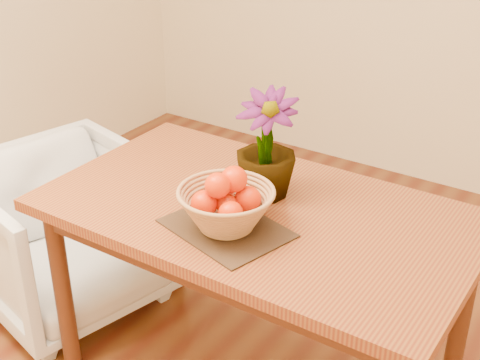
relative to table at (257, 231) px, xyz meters
The scene contains 6 objects.
table is the anchor object (origin of this frame).
placemat 0.19m from the table, 93.10° to the right, with size 0.36×0.27×0.01m, color #392314.
wicker_basket 0.23m from the table, 93.10° to the right, with size 0.30×0.30×0.12m.
orange_pile 0.26m from the table, 93.04° to the right, with size 0.17×0.18×0.15m.
potted_plant 0.28m from the table, 106.65° to the left, with size 0.20×0.20×0.36m, color #1F4814.
armchair 0.98m from the table, behind, with size 0.72×0.67×0.74m, color #7F6558.
Camera 1 is at (0.98, -1.29, 1.82)m, focal length 50.00 mm.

